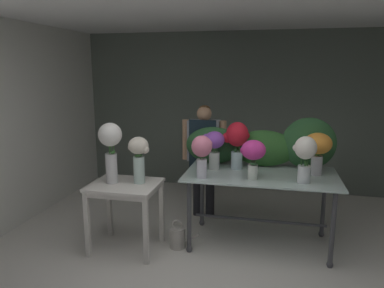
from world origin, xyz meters
The scene contains 17 objects.
ground_plane centered at (0.00, 1.81, 0.00)m, with size 7.98×7.98×0.00m, color silver.
wall_back centered at (0.00, 3.63, 1.32)m, with size 5.44×0.12×2.64m, color slate.
wall_left centered at (-2.72, 1.81, 1.32)m, with size 0.12×3.75×2.64m, color silver.
ceiling_slab centered at (0.00, 1.81, 2.70)m, with size 5.56×3.75×0.12m, color silver.
display_table_glass centered at (0.45, 1.53, 0.72)m, with size 1.70×0.93×0.86m.
side_table_white centered at (-1.02, 1.08, 0.68)m, with size 0.75×0.63×0.78m.
florist centered at (-0.35, 2.22, 0.96)m, with size 0.60×0.24×1.55m.
foliage_backdrop centered at (0.48, 1.88, 1.12)m, with size 1.80×0.30×0.61m.
vase_rosy_ranunculus centered at (-0.18, 1.22, 1.16)m, with size 0.23×0.23×0.47m.
vase_magenta_lilies centered at (0.36, 1.29, 1.14)m, with size 0.27×0.26×0.43m.
vase_ivory_roses centered at (0.89, 1.28, 1.15)m, with size 0.24×0.23×0.49m.
vase_crimson_peonies centered at (0.15, 1.67, 1.21)m, with size 0.32×0.26×0.56m.
vase_sunset_snapdragons centered at (1.05, 1.62, 1.17)m, with size 0.32×0.30×0.48m.
vase_violet_anemones centered at (-0.10, 1.59, 1.15)m, with size 0.27×0.24×0.46m.
vase_white_roses_tall centered at (-1.17, 1.08, 1.20)m, with size 0.26×0.26×0.68m.
vase_cream_lisianthus_tall centered at (-0.87, 1.14, 1.09)m, with size 0.24×0.22×0.52m.
watering_can centered at (-0.46, 1.23, 0.13)m, with size 0.35×0.18×0.34m.
Camera 1 is at (0.56, -2.51, 2.02)m, focal length 33.90 mm.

